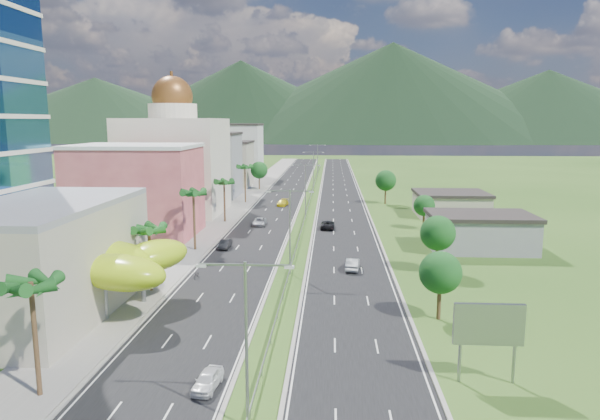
# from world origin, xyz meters

# --- Properties ---
(ground) EXTENTS (500.00, 500.00, 0.00)m
(ground) POSITION_xyz_m (0.00, 0.00, 0.00)
(ground) COLOR #2D5119
(ground) RESTS_ON ground
(road_left) EXTENTS (11.00, 260.00, 0.04)m
(road_left) POSITION_xyz_m (-7.50, 90.00, 0.02)
(road_left) COLOR black
(road_left) RESTS_ON ground
(road_right) EXTENTS (11.00, 260.00, 0.04)m
(road_right) POSITION_xyz_m (7.50, 90.00, 0.02)
(road_right) COLOR black
(road_right) RESTS_ON ground
(sidewalk_left) EXTENTS (7.00, 260.00, 0.12)m
(sidewalk_left) POSITION_xyz_m (-17.00, 90.00, 0.06)
(sidewalk_left) COLOR gray
(sidewalk_left) RESTS_ON ground
(median_guardrail) EXTENTS (0.10, 216.06, 0.76)m
(median_guardrail) POSITION_xyz_m (0.00, 71.99, 0.62)
(median_guardrail) COLOR gray
(median_guardrail) RESTS_ON ground
(streetlight_median_a) EXTENTS (6.04, 0.25, 11.00)m
(streetlight_median_a) POSITION_xyz_m (0.00, -25.00, 6.75)
(streetlight_median_a) COLOR gray
(streetlight_median_a) RESTS_ON ground
(streetlight_median_b) EXTENTS (6.04, 0.25, 11.00)m
(streetlight_median_b) POSITION_xyz_m (0.00, 10.00, 6.75)
(streetlight_median_b) COLOR gray
(streetlight_median_b) RESTS_ON ground
(streetlight_median_c) EXTENTS (6.04, 0.25, 11.00)m
(streetlight_median_c) POSITION_xyz_m (0.00, 50.00, 6.75)
(streetlight_median_c) COLOR gray
(streetlight_median_c) RESTS_ON ground
(streetlight_median_d) EXTENTS (6.04, 0.25, 11.00)m
(streetlight_median_d) POSITION_xyz_m (0.00, 95.00, 6.75)
(streetlight_median_d) COLOR gray
(streetlight_median_d) RESTS_ON ground
(streetlight_median_e) EXTENTS (6.04, 0.25, 11.00)m
(streetlight_median_e) POSITION_xyz_m (0.00, 140.00, 6.75)
(streetlight_median_e) COLOR gray
(streetlight_median_e) RESTS_ON ground
(lime_canopy) EXTENTS (18.00, 15.00, 7.40)m
(lime_canopy) POSITION_xyz_m (-20.00, -4.00, 4.99)
(lime_canopy) COLOR #ACD314
(lime_canopy) RESTS_ON ground
(pink_shophouse) EXTENTS (20.00, 15.00, 15.00)m
(pink_shophouse) POSITION_xyz_m (-28.00, 32.00, 7.50)
(pink_shophouse) COLOR #BB4C53
(pink_shophouse) RESTS_ON ground
(domed_building) EXTENTS (20.00, 20.00, 28.70)m
(domed_building) POSITION_xyz_m (-28.00, 55.00, 11.35)
(domed_building) COLOR beige
(domed_building) RESTS_ON ground
(midrise_grey) EXTENTS (16.00, 15.00, 16.00)m
(midrise_grey) POSITION_xyz_m (-27.00, 80.00, 8.00)
(midrise_grey) COLOR gray
(midrise_grey) RESTS_ON ground
(midrise_beige) EXTENTS (16.00, 15.00, 13.00)m
(midrise_beige) POSITION_xyz_m (-27.00, 102.00, 6.50)
(midrise_beige) COLOR #AAA28C
(midrise_beige) RESTS_ON ground
(midrise_white) EXTENTS (16.00, 15.00, 18.00)m
(midrise_white) POSITION_xyz_m (-27.00, 125.00, 9.00)
(midrise_white) COLOR silver
(midrise_white) RESTS_ON ground
(billboard) EXTENTS (5.20, 0.35, 6.20)m
(billboard) POSITION_xyz_m (17.00, -18.00, 4.42)
(billboard) COLOR gray
(billboard) RESTS_ON ground
(shed_near) EXTENTS (15.00, 10.00, 5.00)m
(shed_near) POSITION_xyz_m (28.00, 25.00, 2.50)
(shed_near) COLOR gray
(shed_near) RESTS_ON ground
(shed_far) EXTENTS (14.00, 12.00, 4.40)m
(shed_far) POSITION_xyz_m (30.00, 55.00, 2.20)
(shed_far) COLOR #AAA28C
(shed_far) RESTS_ON ground
(palm_tree_a) EXTENTS (3.60, 3.60, 9.10)m
(palm_tree_a) POSITION_xyz_m (-15.50, -22.00, 8.02)
(palm_tree_a) COLOR #47301C
(palm_tree_a) RESTS_ON ground
(palm_tree_b) EXTENTS (3.60, 3.60, 8.10)m
(palm_tree_b) POSITION_xyz_m (-15.50, 2.00, 7.06)
(palm_tree_b) COLOR #47301C
(palm_tree_b) RESTS_ON ground
(palm_tree_c) EXTENTS (3.60, 3.60, 9.60)m
(palm_tree_c) POSITION_xyz_m (-15.50, 22.00, 8.50)
(palm_tree_c) COLOR #47301C
(palm_tree_c) RESTS_ON ground
(palm_tree_d) EXTENTS (3.60, 3.60, 8.60)m
(palm_tree_d) POSITION_xyz_m (-15.50, 45.00, 7.54)
(palm_tree_d) COLOR #47301C
(palm_tree_d) RESTS_ON ground
(palm_tree_e) EXTENTS (3.60, 3.60, 9.40)m
(palm_tree_e) POSITION_xyz_m (-15.50, 70.00, 8.31)
(palm_tree_e) COLOR #47301C
(palm_tree_e) RESTS_ON ground
(leafy_tree_lfar) EXTENTS (4.90, 4.90, 8.05)m
(leafy_tree_lfar) POSITION_xyz_m (-15.50, 95.00, 5.58)
(leafy_tree_lfar) COLOR #47301C
(leafy_tree_lfar) RESTS_ON ground
(leafy_tree_ra) EXTENTS (4.20, 4.20, 6.90)m
(leafy_tree_ra) POSITION_xyz_m (16.00, -5.00, 4.78)
(leafy_tree_ra) COLOR #47301C
(leafy_tree_ra) RESTS_ON ground
(leafy_tree_rb) EXTENTS (4.55, 4.55, 7.47)m
(leafy_tree_rb) POSITION_xyz_m (19.00, 12.00, 5.18)
(leafy_tree_rb) COLOR #47301C
(leafy_tree_rb) RESTS_ON ground
(leafy_tree_rc) EXTENTS (3.85, 3.85, 6.33)m
(leafy_tree_rc) POSITION_xyz_m (22.00, 40.00, 4.37)
(leafy_tree_rc) COLOR #47301C
(leafy_tree_rc) RESTS_ON ground
(leafy_tree_rd) EXTENTS (4.90, 4.90, 8.05)m
(leafy_tree_rd) POSITION_xyz_m (18.00, 70.00, 5.58)
(leafy_tree_rd) COLOR #47301C
(leafy_tree_rd) RESTS_ON ground
(mountain_ridge) EXTENTS (860.00, 140.00, 90.00)m
(mountain_ridge) POSITION_xyz_m (60.00, 450.00, 0.00)
(mountain_ridge) COLOR black
(mountain_ridge) RESTS_ON ground
(car_white_near_left) EXTENTS (1.98, 4.02, 1.32)m
(car_white_near_left) POSITION_xyz_m (-3.72, -20.24, 0.70)
(car_white_near_left) COLOR white
(car_white_near_left) RESTS_ON road_left
(car_dark_left) EXTENTS (1.49, 4.11, 1.35)m
(car_dark_left) POSITION_xyz_m (-11.11, 23.20, 0.71)
(car_dark_left) COLOR black
(car_dark_left) RESTS_ON road_left
(car_silver_mid_left) EXTENTS (2.38, 5.02, 1.38)m
(car_silver_mid_left) POSITION_xyz_m (-8.28, 41.89, 0.73)
(car_silver_mid_left) COLOR #A3A6AB
(car_silver_mid_left) RESTS_ON road_left
(car_yellow_far_left) EXTENTS (2.65, 5.10, 1.41)m
(car_yellow_far_left) POSITION_xyz_m (-6.03, 65.51, 0.75)
(car_yellow_far_left) COLOR gold
(car_yellow_far_left) RESTS_ON road_left
(car_silver_right) EXTENTS (2.15, 4.83, 1.54)m
(car_silver_right) POSITION_xyz_m (8.14, 12.36, 0.81)
(car_silver_right) COLOR #939699
(car_silver_right) RESTS_ON road_right
(car_dark_far_right) EXTENTS (2.55, 5.37, 1.48)m
(car_dark_far_right) POSITION_xyz_m (4.58, 39.57, 0.78)
(car_dark_far_right) COLOR black
(car_dark_far_right) RESTS_ON road_right
(motorcycle) EXTENTS (0.68, 1.75, 1.09)m
(motorcycle) POSITION_xyz_m (-11.55, 7.34, 0.59)
(motorcycle) COLOR black
(motorcycle) RESTS_ON road_left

